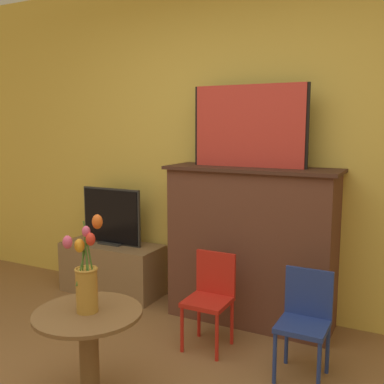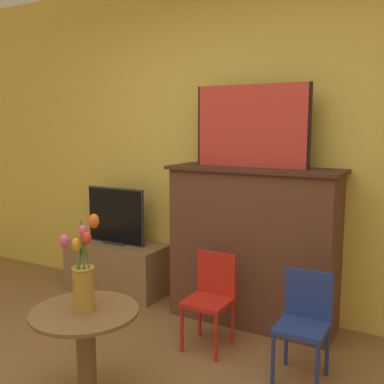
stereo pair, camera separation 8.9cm
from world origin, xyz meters
TOP-DOWN VIEW (x-y plane):
  - wall_back at (0.00, 2.13)m, footprint 8.00×0.06m
  - fireplace_mantel at (0.12, 1.90)m, footprint 1.29×0.44m
  - painting at (0.08, 1.90)m, footprint 0.88×0.03m
  - tv_stand at (-1.18, 1.89)m, footprint 0.92×0.39m
  - tv_monitor at (-1.18, 1.89)m, footprint 0.59×0.12m
  - chair_red at (0.02, 1.40)m, footprint 0.29×0.29m
  - chair_blue at (0.68, 1.32)m, footprint 0.29×0.29m
  - side_table at (-0.25, 0.47)m, footprint 0.57×0.57m
  - vase_tulips at (-0.25, 0.46)m, footprint 0.15×0.18m

SIDE VIEW (x-z plane):
  - tv_stand at x=-1.18m, z-range 0.00..0.45m
  - side_table at x=-0.25m, z-range 0.08..0.62m
  - chair_red at x=0.02m, z-range 0.05..0.69m
  - chair_blue at x=0.68m, z-range 0.05..0.69m
  - fireplace_mantel at x=0.12m, z-range 0.01..1.21m
  - tv_monitor at x=-1.18m, z-range 0.44..0.94m
  - vase_tulips at x=-0.25m, z-range 0.47..0.98m
  - wall_back at x=0.00m, z-range 0.00..2.70m
  - painting at x=0.08m, z-range 1.19..1.79m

